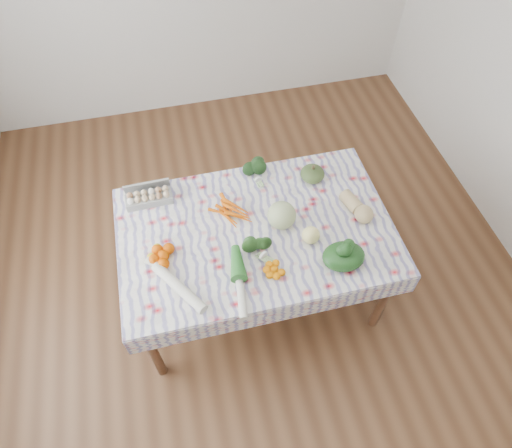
% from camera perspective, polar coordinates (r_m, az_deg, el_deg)
% --- Properties ---
extents(ground, '(4.50, 4.50, 0.00)m').
position_cam_1_polar(ground, '(3.41, 0.00, -8.29)').
color(ground, '#51311B').
rests_on(ground, ground).
extents(dining_table, '(1.60, 1.00, 0.75)m').
position_cam_1_polar(dining_table, '(2.83, 0.00, -1.72)').
color(dining_table, brown).
rests_on(dining_table, ground).
extents(tablecloth, '(1.66, 1.06, 0.01)m').
position_cam_1_polar(tablecloth, '(2.76, 0.00, -0.79)').
color(tablecloth, silver).
rests_on(tablecloth, dining_table).
extents(egg_carton, '(0.29, 0.12, 0.08)m').
position_cam_1_polar(egg_carton, '(2.94, -13.24, 3.20)').
color(egg_carton, '#979793').
rests_on(egg_carton, tablecloth).
extents(carrot_bunch, '(0.29, 0.28, 0.04)m').
position_cam_1_polar(carrot_bunch, '(2.82, -3.42, 1.39)').
color(carrot_bunch, '#D95906').
rests_on(carrot_bunch, tablecloth).
extents(kale_bunch, '(0.16, 0.15, 0.12)m').
position_cam_1_polar(kale_bunch, '(2.98, -0.08, 6.46)').
color(kale_bunch, '#1A3916').
rests_on(kale_bunch, tablecloth).
extents(kabocha_squash, '(0.20, 0.20, 0.10)m').
position_cam_1_polar(kabocha_squash, '(3.01, 7.07, 6.25)').
color(kabocha_squash, '#3F5427').
rests_on(kabocha_squash, tablecloth).
extents(cabbage, '(0.21, 0.21, 0.17)m').
position_cam_1_polar(cabbage, '(2.72, 3.22, 1.09)').
color(cabbage, '#ACBC7E').
rests_on(cabbage, tablecloth).
extents(butternut_squash, '(0.18, 0.27, 0.11)m').
position_cam_1_polar(butternut_squash, '(2.87, 12.54, 2.19)').
color(butternut_squash, tan).
rests_on(butternut_squash, tablecloth).
extents(orange_cluster, '(0.29, 0.29, 0.07)m').
position_cam_1_polar(orange_cluster, '(2.66, -11.53, -3.89)').
color(orange_cluster, '#D24C00').
rests_on(orange_cluster, tablecloth).
extents(broccoli, '(0.19, 0.19, 0.10)m').
position_cam_1_polar(broccoli, '(2.62, 0.28, -3.12)').
color(broccoli, '#224B1A').
rests_on(broccoli, tablecloth).
extents(mandarin_cluster, '(0.18, 0.18, 0.05)m').
position_cam_1_polar(mandarin_cluster, '(2.58, 2.31, -5.67)').
color(mandarin_cluster, orange).
rests_on(mandarin_cluster, tablecloth).
extents(grapefruit, '(0.13, 0.13, 0.11)m').
position_cam_1_polar(grapefruit, '(2.69, 6.87, -1.39)').
color(grapefruit, '#F3E682').
rests_on(grapefruit, tablecloth).
extents(spinach_bag, '(0.28, 0.24, 0.11)m').
position_cam_1_polar(spinach_bag, '(2.63, 10.90, -4.00)').
color(spinach_bag, '#143613').
rests_on(spinach_bag, tablecloth).
extents(daikon, '(0.28, 0.38, 0.06)m').
position_cam_1_polar(daikon, '(2.55, -9.62, -7.79)').
color(daikon, silver).
rests_on(daikon, tablecloth).
extents(leek, '(0.09, 0.43, 0.05)m').
position_cam_1_polar(leek, '(2.53, -2.07, -7.39)').
color(leek, silver).
rests_on(leek, tablecloth).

